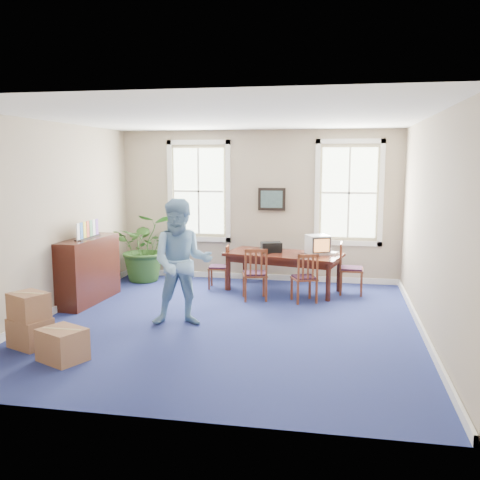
% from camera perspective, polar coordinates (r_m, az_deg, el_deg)
% --- Properties ---
extents(floor, '(6.50, 6.50, 0.00)m').
position_cam_1_polar(floor, '(8.60, -1.40, -8.83)').
color(floor, navy).
rests_on(floor, ground).
extents(ceiling, '(6.50, 6.50, 0.00)m').
position_cam_1_polar(ceiling, '(8.24, -1.48, 12.94)').
color(ceiling, white).
rests_on(ceiling, ground).
extents(wall_back, '(6.50, 0.00, 6.50)m').
position_cam_1_polar(wall_back, '(11.45, 1.94, 3.66)').
color(wall_back, tan).
rests_on(wall_back, ground).
extents(wall_front, '(6.50, 0.00, 6.50)m').
position_cam_1_polar(wall_front, '(5.17, -8.94, -2.30)').
color(wall_front, tan).
rests_on(wall_front, ground).
extents(wall_left, '(0.00, 6.50, 6.50)m').
position_cam_1_polar(wall_left, '(9.36, -19.72, 2.10)').
color(wall_left, tan).
rests_on(wall_left, ground).
extents(wall_right, '(0.00, 6.50, 6.50)m').
position_cam_1_polar(wall_right, '(8.20, 19.55, 1.27)').
color(wall_right, tan).
rests_on(wall_right, ground).
extents(baseboard_back, '(6.00, 0.04, 0.12)m').
position_cam_1_polar(baseboard_back, '(11.66, 1.88, -3.92)').
color(baseboard_back, white).
rests_on(baseboard_back, ground).
extents(baseboard_left, '(0.04, 6.50, 0.12)m').
position_cam_1_polar(baseboard_left, '(9.63, -19.11, -7.05)').
color(baseboard_left, white).
rests_on(baseboard_left, ground).
extents(baseboard_right, '(0.04, 6.50, 0.12)m').
position_cam_1_polar(baseboard_right, '(8.51, 18.83, -9.07)').
color(baseboard_right, white).
rests_on(baseboard_right, ground).
extents(window_left, '(1.40, 0.12, 2.20)m').
position_cam_1_polar(window_left, '(11.68, -4.41, 5.21)').
color(window_left, white).
rests_on(window_left, ground).
extents(window_right, '(1.40, 0.12, 2.20)m').
position_cam_1_polar(window_right, '(11.29, 11.55, 4.95)').
color(window_right, white).
rests_on(window_right, ground).
extents(wall_picture, '(0.58, 0.06, 0.48)m').
position_cam_1_polar(wall_picture, '(11.35, 3.40, 4.37)').
color(wall_picture, black).
rests_on(wall_picture, ground).
extents(conference_table, '(2.40, 1.51, 0.76)m').
position_cam_1_polar(conference_table, '(10.60, 4.66, -3.42)').
color(conference_table, '#3F170F').
rests_on(conference_table, ground).
extents(crt_tv, '(0.55, 0.57, 0.37)m').
position_cam_1_polar(crt_tv, '(10.51, 8.29, -0.47)').
color(crt_tv, '#B7B7BC').
rests_on(crt_tv, conference_table).
extents(game_console, '(0.22, 0.24, 0.05)m').
position_cam_1_polar(game_console, '(10.48, 9.92, -1.41)').
color(game_console, white).
rests_on(game_console, conference_table).
extents(equipment_bag, '(0.46, 0.37, 0.20)m').
position_cam_1_polar(equipment_bag, '(10.59, 3.36, -0.78)').
color(equipment_bag, black).
rests_on(equipment_bag, conference_table).
extents(chair_near_left, '(0.54, 0.54, 0.98)m').
position_cam_1_polar(chair_near_left, '(9.90, 1.58, -3.59)').
color(chair_near_left, brown).
rests_on(chair_near_left, ground).
extents(chair_near_right, '(0.54, 0.54, 0.91)m').
position_cam_1_polar(chair_near_right, '(9.81, 6.86, -3.97)').
color(chair_near_right, brown).
rests_on(chair_near_right, ground).
extents(chair_end_left, '(0.42, 0.42, 0.87)m').
position_cam_1_polar(chair_end_left, '(10.80, -2.30, -2.88)').
color(chair_end_left, brown).
rests_on(chair_end_left, ground).
extents(chair_end_right, '(0.46, 0.46, 1.00)m').
position_cam_1_polar(chair_end_right, '(10.53, 11.81, -2.99)').
color(chair_end_right, brown).
rests_on(chair_end_right, ground).
extents(man, '(1.11, 0.95, 1.98)m').
position_cam_1_polar(man, '(8.33, -6.23, -2.42)').
color(man, '#7FADD4').
rests_on(man, ground).
extents(credenza, '(0.55, 1.62, 1.25)m').
position_cam_1_polar(credenza, '(10.10, -15.90, -2.89)').
color(credenza, '#3F170F').
rests_on(credenza, ground).
extents(brochure_rack, '(0.42, 0.74, 0.33)m').
position_cam_1_polar(brochure_rack, '(9.97, -15.96, 1.57)').
color(brochure_rack, '#99999E').
rests_on(brochure_rack, credenza).
extents(potted_plant, '(1.62, 1.52, 1.46)m').
position_cam_1_polar(potted_plant, '(11.58, -10.01, -0.75)').
color(potted_plant, '#29511D').
rests_on(potted_plant, ground).
extents(cardboard_boxes, '(1.86, 1.86, 0.80)m').
position_cam_1_polar(cardboard_boxes, '(7.97, -19.91, -7.75)').
color(cardboard_boxes, '#A6714E').
rests_on(cardboard_boxes, ground).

